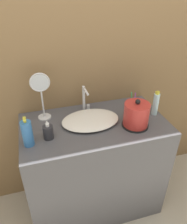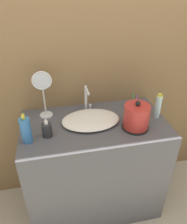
% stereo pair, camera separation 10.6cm
% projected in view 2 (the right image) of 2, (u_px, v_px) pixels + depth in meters
% --- Properties ---
extents(wall_back, '(6.00, 0.04, 2.60)m').
position_uv_depth(wall_back, '(86.00, 57.00, 1.68)').
color(wall_back, olive).
rests_on(wall_back, ground_plane).
extents(vanity_counter, '(1.09, 0.60, 0.90)m').
position_uv_depth(vanity_counter, '(94.00, 166.00, 1.86)').
color(vanity_counter, '#4C4C51').
rests_on(vanity_counter, ground_plane).
extents(sink_basin, '(0.43, 0.30, 0.04)m').
position_uv_depth(sink_basin, '(91.00, 120.00, 1.62)').
color(sink_basin, silver).
rests_on(sink_basin, vanity_counter).
extents(faucet, '(0.06, 0.14, 0.21)m').
position_uv_depth(faucet, '(87.00, 97.00, 1.72)').
color(faucet, silver).
rests_on(faucet, vanity_counter).
extents(electric_kettle, '(0.20, 0.20, 0.22)m').
position_uv_depth(electric_kettle, '(136.00, 118.00, 1.53)').
color(electric_kettle, black).
rests_on(electric_kettle, vanity_counter).
extents(toothbrush_cup, '(0.08, 0.08, 0.20)m').
position_uv_depth(toothbrush_cup, '(133.00, 111.00, 1.69)').
color(toothbrush_cup, silver).
rests_on(toothbrush_cup, vanity_counter).
extents(lotion_bottle, '(0.07, 0.07, 0.21)m').
position_uv_depth(lotion_bottle, '(26.00, 130.00, 1.40)').
color(lotion_bottle, '#3370B7').
rests_on(lotion_bottle, vanity_counter).
extents(shampoo_bottle, '(0.07, 0.07, 0.14)m').
position_uv_depth(shampoo_bottle, '(47.00, 129.00, 1.47)').
color(shampoo_bottle, '#28282D').
rests_on(shampoo_bottle, vanity_counter).
extents(mouthwash_bottle, '(0.04, 0.04, 0.20)m').
position_uv_depth(mouthwash_bottle, '(158.00, 106.00, 1.65)').
color(mouthwash_bottle, silver).
rests_on(mouthwash_bottle, vanity_counter).
extents(vanity_mirror, '(0.14, 0.10, 0.37)m').
position_uv_depth(vanity_mirror, '(43.00, 91.00, 1.60)').
color(vanity_mirror, silver).
rests_on(vanity_mirror, vanity_counter).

